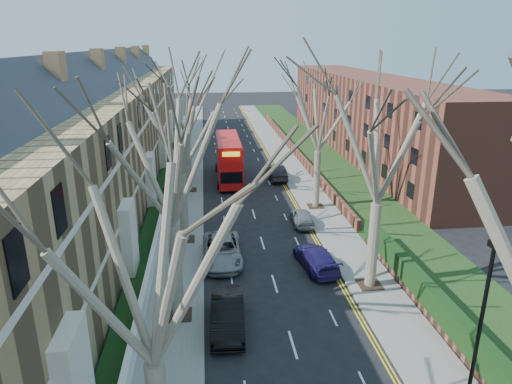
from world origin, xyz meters
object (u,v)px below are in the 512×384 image
object	(u,v)px
lamp_post	(478,341)
car_right_near	(316,258)
car_left_mid	(228,314)
double_decker_bus	(228,160)

from	to	relation	value
lamp_post	car_right_near	bearing A→B (deg)	97.89
car_left_mid	lamp_post	bearing A→B (deg)	-42.72
car_right_near	lamp_post	bearing A→B (deg)	90.79
double_decker_bus	car_left_mid	xyz separation A→B (m)	(-1.55, -27.00, -1.37)
lamp_post	double_decker_bus	distance (m)	35.94
lamp_post	car_right_near	xyz separation A→B (m)	(-1.98, 14.28, -3.87)
lamp_post	double_decker_bus	size ratio (longest dim) A/B	0.77
lamp_post	car_right_near	size ratio (longest dim) A/B	1.67
double_decker_bus	car_right_near	distance (m)	21.52
double_decker_bus	car_left_mid	distance (m)	27.08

